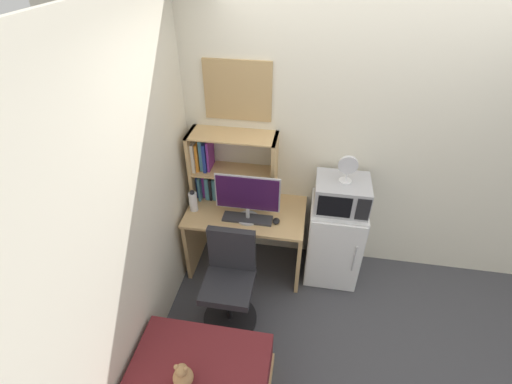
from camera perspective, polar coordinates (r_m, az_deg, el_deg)
wall_back at (r=3.40m, az=23.41°, el=5.85°), size 6.40×0.04×2.60m
wall_left at (r=2.31m, az=-23.80°, el=-9.94°), size 0.04×4.40×2.60m
desk at (r=3.52m, az=-1.53°, el=-5.87°), size 1.10×0.63×0.73m
hutch_bookshelf at (r=3.37m, az=-5.62°, el=3.89°), size 0.79×0.30×0.69m
monitor at (r=3.11m, az=-1.36°, el=-0.60°), size 0.57×0.20×0.46m
keyboard at (r=3.26m, az=-1.36°, el=-4.23°), size 0.45×0.13×0.02m
computer_mouse at (r=3.23m, az=3.23°, el=-4.61°), size 0.06×0.08×0.03m
water_bottle at (r=3.36m, az=-9.92°, el=-1.46°), size 0.08×0.08×0.21m
mini_fridge at (r=3.58m, az=12.20°, el=-7.54°), size 0.50×0.51×0.85m
microwave at (r=3.23m, az=13.44°, el=-0.31°), size 0.47×0.40×0.27m
desk_fan at (r=3.07m, az=14.33°, el=3.75°), size 0.16×0.11×0.25m
desk_chair at (r=3.16m, az=-4.17°, el=-14.49°), size 0.48×0.48×0.92m
teddy_bear at (r=2.69m, az=-11.53°, el=-26.66°), size 0.14×0.14×0.21m
wall_corkboard at (r=3.13m, az=-2.92°, el=15.71°), size 0.58×0.02×0.51m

